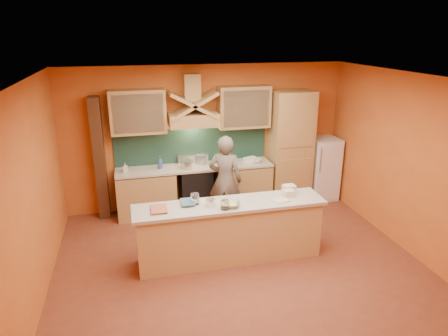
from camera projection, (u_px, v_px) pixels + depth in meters
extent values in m
cube|color=brown|center=(241.00, 268.00, 6.03)|extent=(5.50, 5.00, 0.01)
cube|color=white|center=(244.00, 79.00, 5.11)|extent=(5.50, 5.00, 0.01)
cube|color=#CD6728|center=(207.00, 137.00, 7.86)|extent=(5.50, 0.02, 2.80)
cube|color=#CD6728|center=(328.00, 287.00, 3.28)|extent=(5.50, 0.02, 2.80)
cube|color=#CD6728|center=(30.00, 200.00, 4.95)|extent=(0.02, 5.00, 2.80)
cube|color=#CD6728|center=(412.00, 166.00, 6.19)|extent=(0.02, 5.00, 2.80)
cube|color=tan|center=(147.00, 194.00, 7.62)|extent=(1.10, 0.60, 0.86)
cube|color=tan|center=(242.00, 185.00, 8.05)|extent=(1.10, 0.60, 0.86)
cube|color=#B8AF9C|center=(195.00, 167.00, 7.68)|extent=(3.00, 0.62, 0.04)
cube|color=black|center=(196.00, 189.00, 7.83)|extent=(0.60, 0.58, 0.90)
cube|color=#18342B|center=(192.00, 146.00, 7.83)|extent=(3.00, 0.03, 0.70)
cube|color=tan|center=(193.00, 120.00, 7.43)|extent=(0.92, 0.50, 0.24)
cube|color=tan|center=(192.00, 87.00, 7.33)|extent=(0.30, 0.30, 0.50)
cube|color=tan|center=(138.00, 112.00, 7.21)|extent=(1.00, 0.35, 0.80)
cube|color=tan|center=(244.00, 107.00, 7.66)|extent=(1.00, 0.35, 0.80)
cube|color=tan|center=(290.00, 148.00, 8.04)|extent=(0.80, 0.60, 2.30)
cube|color=white|center=(322.00, 168.00, 8.38)|extent=(0.58, 0.60, 1.30)
cube|color=#472816|center=(100.00, 159.00, 7.34)|extent=(0.20, 0.30, 2.30)
cube|color=tan|center=(230.00, 233.00, 6.14)|extent=(2.80, 0.55, 0.88)
cube|color=#B8AF9C|center=(230.00, 205.00, 5.98)|extent=(2.90, 0.62, 0.05)
imported|color=#70665B|center=(225.00, 180.00, 7.21)|extent=(0.72, 0.62, 1.66)
cylinder|color=#BCBCC3|center=(187.00, 165.00, 7.55)|extent=(0.25, 0.25, 0.15)
cylinder|color=#BCBBC3|center=(201.00, 161.00, 7.77)|extent=(0.24, 0.24, 0.16)
imported|color=silver|center=(125.00, 168.00, 7.32)|extent=(0.09, 0.09, 0.18)
imported|color=#355192|center=(160.00, 162.00, 7.51)|extent=(0.12, 0.12, 0.24)
imported|color=silver|center=(256.00, 161.00, 7.88)|extent=(0.29, 0.29, 0.07)
cube|color=white|center=(251.00, 160.00, 7.90)|extent=(0.30, 0.27, 0.09)
imported|color=#AE5D3E|center=(150.00, 210.00, 5.71)|extent=(0.24, 0.32, 0.03)
imported|color=#3F6A8A|center=(181.00, 203.00, 5.92)|extent=(0.22, 0.29, 0.02)
cylinder|color=silver|center=(195.00, 199.00, 5.92)|extent=(0.14, 0.14, 0.16)
cylinder|color=white|center=(225.00, 205.00, 5.75)|extent=(0.13, 0.13, 0.14)
cube|color=white|center=(210.00, 203.00, 5.85)|extent=(0.14, 0.14, 0.10)
imported|color=white|center=(231.00, 204.00, 5.85)|extent=(0.32, 0.32, 0.07)
cube|color=beige|center=(281.00, 200.00, 6.05)|extent=(0.29, 0.25, 0.02)
cube|color=beige|center=(289.00, 189.00, 6.35)|extent=(0.20, 0.16, 0.12)
cube|color=beige|center=(289.00, 193.00, 6.20)|extent=(0.17, 0.14, 0.11)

